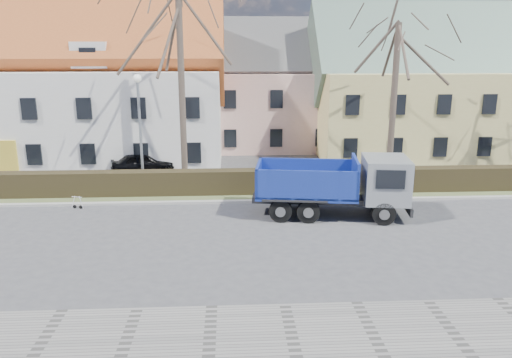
{
  "coord_description": "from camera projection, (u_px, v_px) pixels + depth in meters",
  "views": [
    {
      "loc": [
        0.6,
        -19.68,
        7.65
      ],
      "look_at": [
        1.84,
        3.2,
        1.6
      ],
      "focal_mm": 35.0,
      "sensor_mm": 36.0,
      "label": 1
    }
  ],
  "objects": [
    {
      "name": "sidewalk_near",
      "position": [
        209.0,
        356.0,
        12.7
      ],
      "size": [
        80.0,
        5.0,
        0.08
      ],
      "primitive_type": "cube",
      "color": "gray",
      "rests_on": "ground"
    },
    {
      "name": "ground",
      "position": [
        216.0,
        236.0,
        20.92
      ],
      "size": [
        120.0,
        120.0,
        0.0
      ],
      "primitive_type": "plane",
      "color": "#454548"
    },
    {
      "name": "building_yellow",
      "position": [
        436.0,
        95.0,
        37.08
      ],
      "size": [
        18.8,
        10.8,
        8.5
      ],
      "primitive_type": null,
      "color": "#D2C273",
      "rests_on": "ground"
    },
    {
      "name": "building_pink",
      "position": [
        272.0,
        95.0,
        39.42
      ],
      "size": [
        10.8,
        8.8,
        8.0
      ],
      "primitive_type": null,
      "color": "#DCA89C",
      "rests_on": "ground"
    },
    {
      "name": "tree_1",
      "position": [
        181.0,
        72.0,
        27.41
      ],
      "size": [
        9.2,
        9.2,
        12.65
      ],
      "primitive_type": null,
      "color": "#4A3D33",
      "rests_on": "ground"
    },
    {
      "name": "cart_frame",
      "position": [
        73.0,
        202.0,
        24.42
      ],
      "size": [
        0.84,
        0.61,
        0.69
      ],
      "primitive_type": null,
      "rotation": [
        0.0,
        0.0,
        -0.26
      ],
      "color": "silver",
      "rests_on": "ground"
    },
    {
      "name": "building_white",
      "position": [
        32.0,
        91.0,
        34.47
      ],
      "size": [
        26.8,
        10.8,
        9.5
      ],
      "primitive_type": null,
      "color": "silver",
      "rests_on": "ground"
    },
    {
      "name": "grass_strip",
      "position": [
        219.0,
        193.0,
        26.89
      ],
      "size": [
        80.0,
        3.0,
        0.1
      ],
      "primitive_type": "cube",
      "color": "#515F35",
      "rests_on": "ground"
    },
    {
      "name": "tree_2",
      "position": [
        395.0,
        87.0,
        28.24
      ],
      "size": [
        8.0,
        8.0,
        11.0
      ],
      "primitive_type": null,
      "color": "#4A3D33",
      "rests_on": "ground"
    },
    {
      "name": "streetlight",
      "position": [
        140.0,
        134.0,
        26.64
      ],
      "size": [
        0.5,
        0.5,
        6.4
      ],
      "primitive_type": null,
      "color": "gray",
      "rests_on": "ground"
    },
    {
      "name": "dump_truck",
      "position": [
        327.0,
        185.0,
        23.12
      ],
      "size": [
        7.59,
        3.68,
        2.92
      ],
      "primitive_type": null,
      "rotation": [
        0.0,
        0.0,
        -0.14
      ],
      "color": "navy",
      "rests_on": "ground"
    },
    {
      "name": "curb_far",
      "position": [
        218.0,
        202.0,
        25.34
      ],
      "size": [
        80.0,
        0.3,
        0.12
      ],
      "primitive_type": "cube",
      "color": "#A29F99",
      "rests_on": "ground"
    },
    {
      "name": "hedge",
      "position": [
        219.0,
        183.0,
        26.54
      ],
      "size": [
        60.0,
        0.9,
        1.3
      ],
      "primitive_type": "cube",
      "color": "black",
      "rests_on": "ground"
    },
    {
      "name": "parked_car_a",
      "position": [
        143.0,
        163.0,
        31.19
      ],
      "size": [
        4.17,
        2.49,
        1.33
      ],
      "primitive_type": "imported",
      "rotation": [
        0.0,
        0.0,
        1.82
      ],
      "color": "black",
      "rests_on": "ground"
    }
  ]
}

